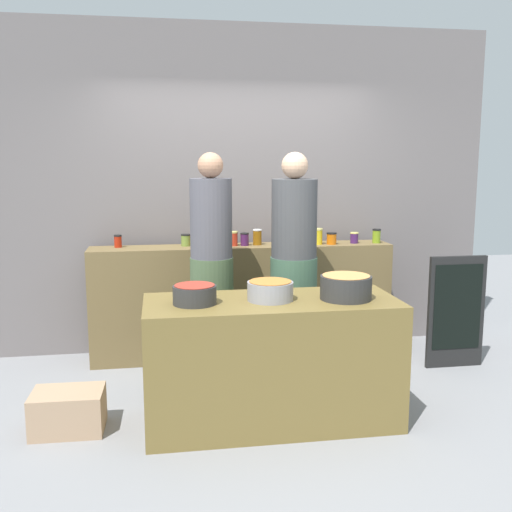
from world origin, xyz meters
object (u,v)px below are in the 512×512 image
at_px(preserve_jar_10, 376,236).
at_px(preserve_jar_3, 234,239).
at_px(preserve_jar_1, 186,240).
at_px(cooking_pot_center, 270,291).
at_px(preserve_jar_7, 318,236).
at_px(preserve_jar_9, 354,238).
at_px(preserve_jar_5, 257,237).
at_px(preserve_jar_8, 332,238).
at_px(cooking_pot_left, 195,295).
at_px(preserve_jar_0, 118,241).
at_px(preserve_jar_2, 200,238).
at_px(cook_with_tongs, 212,279).
at_px(preserve_jar_4, 245,239).
at_px(chalkboard_sign, 456,311).
at_px(bread_crate, 68,411).
at_px(cooking_pot_right, 346,287).
at_px(preserve_jar_6, 300,238).
at_px(cook_in_cap, 294,278).

bearing_deg(preserve_jar_10, preserve_jar_3, 178.80).
height_order(preserve_jar_1, cooking_pot_center, preserve_jar_1).
xyz_separation_m(preserve_jar_7, preserve_jar_9, (0.35, 0.01, -0.02)).
distance_m(preserve_jar_5, preserve_jar_8, 0.68).
distance_m(preserve_jar_10, cooking_pot_left, 2.25).
xyz_separation_m(preserve_jar_0, preserve_jar_3, (1.01, -0.08, 0.01)).
xyz_separation_m(preserve_jar_2, preserve_jar_7, (1.06, -0.08, 0.01)).
bearing_deg(preserve_jar_2, preserve_jar_10, -3.00).
bearing_deg(preserve_jar_10, cook_with_tongs, -161.41).
relative_size(preserve_jar_2, preserve_jar_7, 0.91).
bearing_deg(preserve_jar_4, preserve_jar_3, -176.28).
bearing_deg(preserve_jar_9, cook_with_tongs, -158.23).
xyz_separation_m(preserve_jar_5, chalkboard_sign, (1.63, -0.61, -0.60)).
xyz_separation_m(preserve_jar_7, bread_crate, (-2.04, -1.30, -0.96)).
relative_size(preserve_jar_4, cooking_pot_right, 0.33).
height_order(preserve_jar_6, cook_in_cap, cook_in_cap).
bearing_deg(preserve_jar_8, chalkboard_sign, -29.12).
xyz_separation_m(cook_with_tongs, bread_crate, (-1.03, -0.77, -0.70)).
relative_size(preserve_jar_5, cook_with_tongs, 0.08).
relative_size(preserve_jar_8, cooking_pot_right, 0.31).
bearing_deg(cooking_pot_center, preserve_jar_5, 84.00).
bearing_deg(cook_with_tongs, preserve_jar_6, 35.35).
distance_m(preserve_jar_0, cooking_pot_left, 1.61).
relative_size(preserve_jar_2, preserve_jar_10, 1.02).
bearing_deg(preserve_jar_3, preserve_jar_8, -2.80).
relative_size(preserve_jar_3, cooking_pot_left, 0.46).
bearing_deg(preserve_jar_4, bread_crate, -136.06).
bearing_deg(preserve_jar_7, preserve_jar_9, 1.84).
relative_size(preserve_jar_5, cooking_pot_center, 0.46).
bearing_deg(preserve_jar_8, preserve_jar_3, 177.20).
distance_m(preserve_jar_5, cook_with_tongs, 0.79).
bearing_deg(preserve_jar_3, preserve_jar_10, -1.20).
xyz_separation_m(preserve_jar_4, preserve_jar_8, (0.79, -0.05, -0.00)).
height_order(preserve_jar_3, cooking_pot_left, preserve_jar_3).
bearing_deg(cook_in_cap, cooking_pot_right, -78.43).
bearing_deg(preserve_jar_1, preserve_jar_7, -4.21).
xyz_separation_m(preserve_jar_0, preserve_jar_4, (1.11, -0.07, 0.00)).
height_order(preserve_jar_7, cooking_pot_right, preserve_jar_7).
bearing_deg(cooking_pot_center, cook_with_tongs, 110.67).
xyz_separation_m(preserve_jar_7, chalkboard_sign, (1.09, -0.56, -0.60)).
relative_size(preserve_jar_7, cooking_pot_right, 0.42).
height_order(preserve_jar_2, cook_with_tongs, cook_with_tongs).
height_order(preserve_jar_3, cook_with_tongs, cook_with_tongs).
height_order(preserve_jar_0, cooking_pot_center, preserve_jar_0).
bearing_deg(preserve_jar_7, preserve_jar_5, 174.57).
distance_m(preserve_jar_10, cooking_pot_center, 1.86).
xyz_separation_m(preserve_jar_1, cook_in_cap, (0.83, -0.68, -0.24)).
distance_m(preserve_jar_2, preserve_jar_10, 1.62).
height_order(preserve_jar_10, bread_crate, preserve_jar_10).
relative_size(preserve_jar_3, preserve_jar_9, 1.30).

